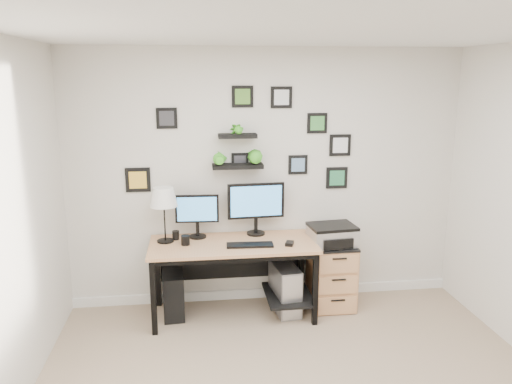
{
  "coord_description": "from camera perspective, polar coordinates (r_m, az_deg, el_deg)",
  "views": [
    {
      "loc": [
        -0.73,
        -2.93,
        2.32
      ],
      "look_at": [
        -0.13,
        1.83,
        1.2
      ],
      "focal_mm": 35.0,
      "sensor_mm": 36.0,
      "label": 1
    }
  ],
  "objects": [
    {
      "name": "room",
      "position": [
        5.46,
        1.15,
        -11.42
      ],
      "size": [
        4.0,
        4.0,
        4.0
      ],
      "color": "tan",
      "rests_on": "ground"
    },
    {
      "name": "desk",
      "position": [
        4.91,
        -2.26,
        -7.04
      ],
      "size": [
        1.6,
        0.7,
        0.75
      ],
      "color": "tan",
      "rests_on": "ground"
    },
    {
      "name": "monitor_left",
      "position": [
        4.94,
        -6.75,
        -2.38
      ],
      "size": [
        0.43,
        0.18,
        0.44
      ],
      "color": "black",
      "rests_on": "desk"
    },
    {
      "name": "monitor_right",
      "position": [
        4.99,
        -0.0,
        -1.42
      ],
      "size": [
        0.57,
        0.19,
        0.53
      ],
      "color": "black",
      "rests_on": "desk"
    },
    {
      "name": "keyboard",
      "position": [
        4.74,
        -0.7,
        -6.07
      ],
      "size": [
        0.45,
        0.16,
        0.02
      ],
      "primitive_type": "cube",
      "rotation": [
        0.0,
        0.0,
        -0.05
      ],
      "color": "black",
      "rests_on": "desk"
    },
    {
      "name": "mouse",
      "position": [
        4.77,
        3.86,
        -5.88
      ],
      "size": [
        0.1,
        0.13,
        0.03
      ],
      "primitive_type": "cube",
      "rotation": [
        0.0,
        0.0,
        -0.36
      ],
      "color": "black",
      "rests_on": "desk"
    },
    {
      "name": "table_lamp",
      "position": [
        4.82,
        -10.51,
        -0.72
      ],
      "size": [
        0.26,
        0.26,
        0.54
      ],
      "color": "black",
      "rests_on": "desk"
    },
    {
      "name": "mug",
      "position": [
        4.8,
        -8.07,
        -5.48
      ],
      "size": [
        0.08,
        0.08,
        0.09
      ],
      "primitive_type": "cylinder",
      "color": "black",
      "rests_on": "desk"
    },
    {
      "name": "pen_cup",
      "position": [
        4.97,
        -9.16,
        -4.9
      ],
      "size": [
        0.07,
        0.07,
        0.09
      ],
      "primitive_type": "cylinder",
      "color": "black",
      "rests_on": "desk"
    },
    {
      "name": "pc_tower_black",
      "position": [
        5.1,
        -9.44,
        -11.32
      ],
      "size": [
        0.23,
        0.46,
        0.45
      ],
      "primitive_type": "cube",
      "rotation": [
        0.0,
        0.0,
        0.07
      ],
      "color": "black",
      "rests_on": "ground"
    },
    {
      "name": "pc_tower_grey",
      "position": [
        5.1,
        3.33,
        -10.92
      ],
      "size": [
        0.27,
        0.51,
        0.48
      ],
      "color": "gray",
      "rests_on": "ground"
    },
    {
      "name": "file_cabinet",
      "position": [
        5.24,
        8.6,
        -9.27
      ],
      "size": [
        0.43,
        0.53,
        0.67
      ],
      "color": "tan",
      "rests_on": "ground"
    },
    {
      "name": "printer",
      "position": [
        5.05,
        8.69,
        -4.86
      ],
      "size": [
        0.48,
        0.4,
        0.2
      ],
      "color": "silver",
      "rests_on": "file_cabinet"
    },
    {
      "name": "wall_decor",
      "position": [
        4.93,
        -1.23,
        5.32
      ],
      "size": [
        2.27,
        0.18,
        1.05
      ],
      "color": "black",
      "rests_on": "ground"
    }
  ]
}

